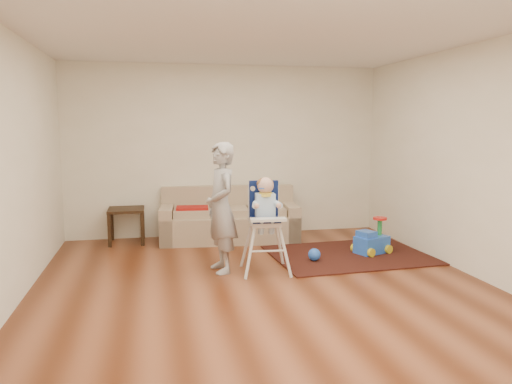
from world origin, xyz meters
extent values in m
plane|color=#4F220F|center=(0.00, 0.00, 0.00)|extent=(5.50, 5.50, 0.00)
cube|color=silver|center=(0.00, 2.75, 1.35)|extent=(5.00, 0.04, 2.70)
cube|color=silver|center=(-2.50, 0.00, 1.35)|extent=(0.04, 5.50, 2.70)
cube|color=silver|center=(2.50, 0.00, 1.35)|extent=(0.04, 5.50, 2.70)
cube|color=white|center=(0.00, 0.00, 2.70)|extent=(5.00, 5.50, 0.04)
cube|color=maroon|center=(-0.59, 2.25, 0.53)|extent=(0.50, 0.34, 0.04)
cube|color=black|center=(1.43, 1.05, 0.01)|extent=(2.16, 1.67, 0.02)
sphere|color=blue|center=(0.87, 0.84, 0.10)|extent=(0.16, 0.16, 0.16)
cylinder|color=blue|center=(0.08, 0.44, 1.03)|extent=(0.02, 0.12, 0.01)
imported|color=#959698|center=(-0.37, 0.69, 0.78)|extent=(0.47, 0.63, 1.57)
camera|label=1|loc=(-1.17, -5.16, 1.77)|focal=35.00mm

